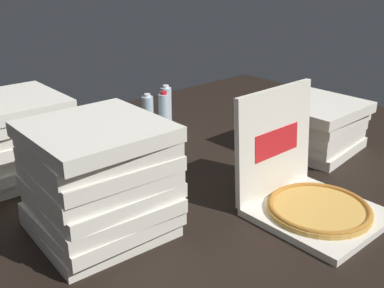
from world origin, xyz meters
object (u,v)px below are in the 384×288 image
object	(u,v)px
open_pizza_box	(306,191)
pizza_stack_right_mid	(99,179)
water_bottle_1	(166,107)
water_bottle_2	(148,117)
water_bottle_0	(164,114)
pizza_stack_right_near	(13,137)
pizza_stack_left_mid	(310,125)

from	to	relation	value
open_pizza_box	pizza_stack_right_mid	bearing A→B (deg)	148.36
water_bottle_1	water_bottle_2	xyz separation A→B (m)	(-0.18, -0.07, 0.00)
water_bottle_0	water_bottle_1	xyz separation A→B (m)	(0.09, 0.09, 0.00)
pizza_stack_right_near	water_bottle_0	size ratio (longest dim) A/B	1.87
pizza_stack_right_near	pizza_stack_left_mid	size ratio (longest dim) A/B	0.95
open_pizza_box	pizza_stack_right_near	distance (m)	1.24
open_pizza_box	pizza_stack_left_mid	world-z (taller)	open_pizza_box
pizza_stack_right_mid	water_bottle_1	distance (m)	1.08
pizza_stack_right_near	water_bottle_0	bearing A→B (deg)	-4.52
pizza_stack_right_near	pizza_stack_right_mid	distance (m)	0.65
pizza_stack_right_near	water_bottle_2	world-z (taller)	pizza_stack_right_near
open_pizza_box	water_bottle_2	world-z (taller)	open_pizza_box
water_bottle_0	water_bottle_1	distance (m)	0.13
pizza_stack_left_mid	water_bottle_2	world-z (taller)	pizza_stack_left_mid
pizza_stack_left_mid	water_bottle_1	xyz separation A→B (m)	(-0.33, 0.72, -0.01)
pizza_stack_right_near	pizza_stack_left_mid	distance (m)	1.38
pizza_stack_right_near	open_pizza_box	bearing A→B (deg)	-57.15
pizza_stack_right_mid	pizza_stack_right_near	bearing A→B (deg)	93.28
water_bottle_0	water_bottle_2	size ratio (longest dim) A/B	1.00
pizza_stack_left_mid	water_bottle_2	xyz separation A→B (m)	(-0.51, 0.65, -0.01)
pizza_stack_right_mid	water_bottle_0	size ratio (longest dim) A/B	1.96
open_pizza_box	pizza_stack_right_mid	distance (m)	0.75
open_pizza_box	water_bottle_0	distance (m)	0.98
open_pizza_box	water_bottle_1	bearing A→B (deg)	79.67
pizza_stack_left_mid	pizza_stack_right_mid	xyz separation A→B (m)	(-1.16, 0.04, 0.07)
open_pizza_box	pizza_stack_right_mid	world-z (taller)	open_pizza_box
open_pizza_box	pizza_stack_right_mid	xyz separation A→B (m)	(-0.63, 0.39, 0.11)
open_pizza_box	pizza_stack_right_near	xyz separation A→B (m)	(-0.67, 1.04, 0.09)
water_bottle_2	pizza_stack_right_near	bearing A→B (deg)	176.69
pizza_stack_right_near	water_bottle_1	bearing A→B (deg)	2.06
water_bottle_0	open_pizza_box	bearing A→B (deg)	-96.25
pizza_stack_left_mid	water_bottle_0	world-z (taller)	pizza_stack_left_mid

